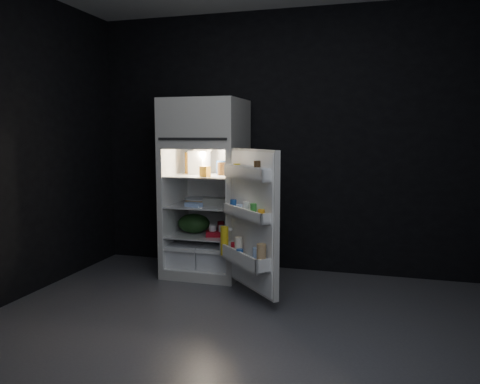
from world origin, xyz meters
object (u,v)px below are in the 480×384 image
(yogurt_tray, at_px, (218,234))
(milk_jug, at_px, (199,163))
(egg_carton, at_px, (219,202))
(refrigerator, at_px, (206,181))
(fridge_door, at_px, (251,222))

(yogurt_tray, bearing_deg, milk_jug, 133.63)
(milk_jug, distance_m, yogurt_tray, 0.75)
(egg_carton, bearing_deg, milk_jug, 168.67)
(yogurt_tray, bearing_deg, refrigerator, 123.67)
(milk_jug, height_order, egg_carton, milk_jug)
(refrigerator, bearing_deg, egg_carton, -20.38)
(refrigerator, relative_size, yogurt_tray, 7.36)
(milk_jug, bearing_deg, yogurt_tray, -18.75)
(refrigerator, height_order, egg_carton, refrigerator)
(milk_jug, bearing_deg, refrigerator, 13.04)
(fridge_door, bearing_deg, refrigerator, 134.59)
(egg_carton, distance_m, yogurt_tray, 0.32)
(refrigerator, relative_size, fridge_door, 1.46)
(fridge_door, xyz_separation_m, egg_carton, (-0.48, 0.59, 0.07))
(fridge_door, distance_m, milk_jug, 1.06)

